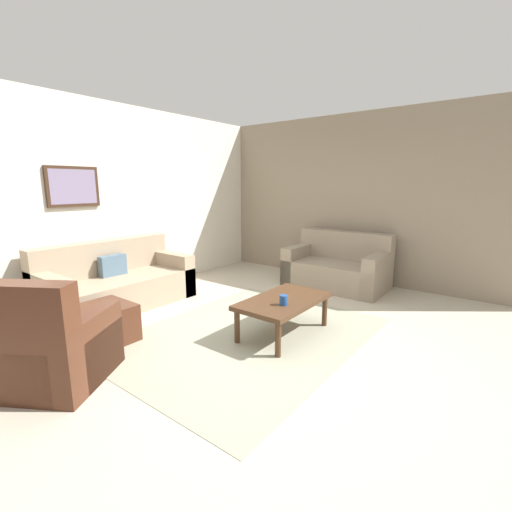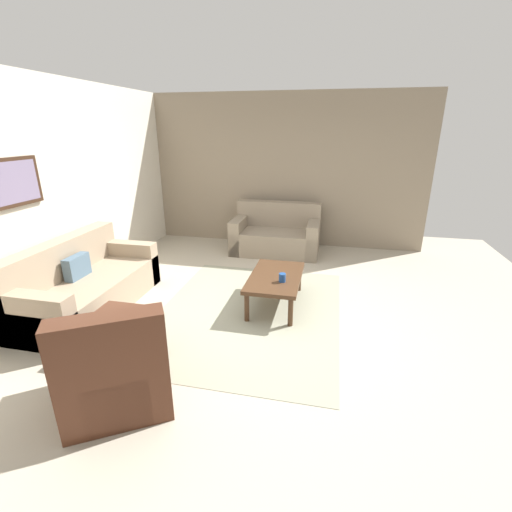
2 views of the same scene
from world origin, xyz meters
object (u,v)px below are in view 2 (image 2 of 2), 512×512
object	(u,v)px
couch_loveseat	(277,235)
armchair_leather	(117,374)
framed_artwork	(14,182)
cup	(282,278)
ottoman	(120,333)
couch_main	(82,286)
coffee_table	(276,279)

from	to	relation	value
couch_loveseat	armchair_leather	distance (m)	4.25
couch_loveseat	armchair_leather	xyz separation A→B (m)	(-4.20, 0.63, 0.01)
framed_artwork	couch_loveseat	bearing A→B (deg)	-39.41
armchair_leather	cup	size ratio (longest dim) A/B	10.38
ottoman	framed_artwork	xyz separation A→B (m)	(0.50, 1.40, 1.42)
couch_main	framed_artwork	xyz separation A→B (m)	(-0.23, 0.42, 1.32)
couch_main	coffee_table	world-z (taller)	couch_main
cup	ottoman	bearing A→B (deg)	127.81
coffee_table	framed_artwork	size ratio (longest dim) A/B	1.61
couch_main	ottoman	bearing A→B (deg)	-126.84
ottoman	coffee_table	xyz separation A→B (m)	(1.34, -1.39, 0.16)
cup	framed_artwork	distance (m)	3.20
ottoman	framed_artwork	world-z (taller)	framed_artwork
cup	couch_main	bearing A→B (deg)	99.84
couch_main	couch_loveseat	world-z (taller)	same
framed_artwork	cup	bearing A→B (deg)	-77.09
coffee_table	ottoman	bearing A→B (deg)	133.86
couch_main	armchair_leather	world-z (taller)	armchair_leather
armchair_leather	cup	world-z (taller)	armchair_leather
cup	couch_loveseat	bearing A→B (deg)	10.86
couch_main	framed_artwork	world-z (taller)	framed_artwork
couch_loveseat	armchair_leather	size ratio (longest dim) A/B	1.42
coffee_table	cup	world-z (taller)	cup
couch_main	cup	size ratio (longest dim) A/B	18.44
ottoman	cup	xyz separation A→B (m)	(1.17, -1.50, 0.26)
couch_main	coffee_table	xyz separation A→B (m)	(0.60, -2.38, 0.06)
cup	framed_artwork	xyz separation A→B (m)	(-0.67, 2.91, 1.15)
armchair_leather	coffee_table	bearing A→B (deg)	-25.18
couch_loveseat	ottoman	bearing A→B (deg)	163.18
couch_loveseat	couch_main	bearing A→B (deg)	143.55
coffee_table	framed_artwork	bearing A→B (deg)	106.69
framed_artwork	armchair_leather	bearing A→B (deg)	-123.32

